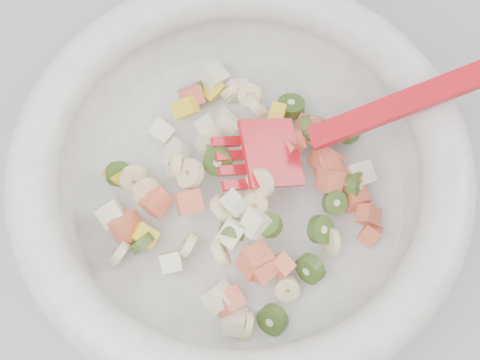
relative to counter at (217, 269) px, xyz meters
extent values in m
cube|color=#97979C|center=(0.00, 0.00, 0.00)|extent=(2.00, 0.60, 0.90)
cylinder|color=white|center=(0.03, -0.05, 0.46)|extent=(0.33, 0.33, 0.02)
torus|color=white|center=(0.03, -0.05, 0.54)|extent=(0.40, 0.40, 0.05)
cylinder|color=#FFF0AA|center=(0.11, -0.01, 0.49)|extent=(0.03, 0.03, 0.02)
cylinder|color=#FFF0AA|center=(-0.01, -0.11, 0.50)|extent=(0.02, 0.03, 0.03)
cylinder|color=#FFF0AA|center=(-0.02, -0.04, 0.51)|extent=(0.03, 0.04, 0.03)
cylinder|color=#FFF0AA|center=(0.04, -0.07, 0.52)|extent=(0.02, 0.04, 0.04)
cylinder|color=#FFF0AA|center=(-0.03, -0.10, 0.49)|extent=(0.03, 0.03, 0.03)
cylinder|color=#FFF0AA|center=(-0.10, -0.09, 0.48)|extent=(0.03, 0.03, 0.04)
cylinder|color=#FFF0AA|center=(0.06, 0.02, 0.50)|extent=(0.02, 0.04, 0.04)
cylinder|color=#FFF0AA|center=(-0.07, -0.02, 0.49)|extent=(0.04, 0.02, 0.04)
cylinder|color=#FFF0AA|center=(0.03, -0.08, 0.51)|extent=(0.03, 0.03, 0.03)
cylinder|color=#FFF0AA|center=(-0.06, -0.04, 0.49)|extent=(0.03, 0.02, 0.03)
cylinder|color=#FFF0AA|center=(0.06, 0.04, 0.49)|extent=(0.03, 0.03, 0.03)
cylinder|color=#FFF0AA|center=(0.05, 0.05, 0.48)|extent=(0.03, 0.03, 0.03)
cylinder|color=#FFF0AA|center=(0.00, -0.08, 0.51)|extent=(0.03, 0.03, 0.03)
cylinder|color=#FFF0AA|center=(0.00, -0.18, 0.48)|extent=(0.02, 0.04, 0.04)
cylinder|color=#FFF0AA|center=(-0.03, -0.02, 0.50)|extent=(0.02, 0.03, 0.03)
cylinder|color=#FFF0AA|center=(0.09, -0.13, 0.49)|extent=(0.02, 0.04, 0.04)
cylinder|color=#FFF0AA|center=(0.01, -0.01, 0.50)|extent=(0.04, 0.03, 0.04)
cylinder|color=#FFF0AA|center=(0.04, -0.16, 0.48)|extent=(0.03, 0.03, 0.03)
cube|color=#E06846|center=(0.08, -0.03, 0.50)|extent=(0.04, 0.03, 0.03)
cube|color=#E06846|center=(0.13, -0.11, 0.48)|extent=(0.03, 0.03, 0.03)
cube|color=#E06846|center=(0.13, -0.07, 0.49)|extent=(0.02, 0.02, 0.02)
cube|color=#E06846|center=(0.11, -0.07, 0.50)|extent=(0.03, 0.03, 0.03)
cube|color=#E06846|center=(-0.08, -0.06, 0.49)|extent=(0.03, 0.04, 0.03)
cube|color=#E06846|center=(0.13, -0.13, 0.48)|extent=(0.03, 0.03, 0.03)
cube|color=#E06846|center=(0.11, -0.02, 0.49)|extent=(0.03, 0.03, 0.03)
cube|color=#E06846|center=(0.04, -0.14, 0.49)|extent=(0.03, 0.02, 0.02)
cube|color=#E06846|center=(0.11, -0.06, 0.49)|extent=(0.03, 0.02, 0.03)
cube|color=#E06846|center=(0.02, -0.13, 0.50)|extent=(0.03, 0.03, 0.03)
cube|color=#E06846|center=(0.01, 0.05, 0.49)|extent=(0.03, 0.03, 0.03)
cube|color=#E06846|center=(0.11, -0.01, 0.49)|extent=(0.03, 0.04, 0.03)
cube|color=#E06846|center=(-0.02, -0.06, 0.51)|extent=(0.02, 0.03, 0.03)
cube|color=#E06846|center=(-0.05, -0.05, 0.49)|extent=(0.03, 0.04, 0.03)
cube|color=#E06846|center=(0.11, -0.05, 0.49)|extent=(0.04, 0.04, 0.04)
cube|color=#E06846|center=(0.13, -0.02, 0.49)|extent=(0.03, 0.03, 0.03)
cube|color=#E06846|center=(0.13, -0.09, 0.48)|extent=(0.03, 0.02, 0.03)
cube|color=#E06846|center=(-0.01, -0.15, 0.49)|extent=(0.03, 0.02, 0.03)
cube|color=#E06846|center=(0.08, -0.03, 0.50)|extent=(0.03, 0.03, 0.03)
cube|color=#E06846|center=(0.02, -0.13, 0.50)|extent=(0.03, 0.03, 0.03)
cylinder|color=#6BA436|center=(0.09, -0.12, 0.49)|extent=(0.03, 0.03, 0.03)
cylinder|color=#6BA436|center=(0.02, -0.18, 0.48)|extent=(0.03, 0.03, 0.04)
cylinder|color=#6BA436|center=(0.01, -0.10, 0.51)|extent=(0.03, 0.03, 0.03)
cylinder|color=#6BA436|center=(-0.07, -0.08, 0.49)|extent=(0.03, 0.02, 0.03)
cylinder|color=#6BA436|center=(0.01, 0.07, 0.48)|extent=(0.04, 0.03, 0.03)
cylinder|color=#6BA436|center=(0.01, -0.03, 0.51)|extent=(0.04, 0.03, 0.03)
cylinder|color=#6BA436|center=(0.11, -0.09, 0.49)|extent=(0.03, 0.03, 0.02)
cylinder|color=#6BA436|center=(0.07, -0.05, 0.50)|extent=(0.03, 0.02, 0.03)
cylinder|color=#6BA436|center=(0.15, -0.02, 0.48)|extent=(0.03, 0.03, 0.03)
cylinder|color=#6BA436|center=(0.07, -0.15, 0.49)|extent=(0.03, 0.04, 0.04)
cylinder|color=#6BA436|center=(0.13, -0.08, 0.49)|extent=(0.03, 0.04, 0.04)
cylinder|color=#6BA436|center=(-0.08, -0.01, 0.48)|extent=(0.03, 0.02, 0.04)
cylinder|color=#6BA436|center=(0.10, 0.02, 0.48)|extent=(0.04, 0.04, 0.02)
cylinder|color=#6BA436|center=(0.04, -0.10, 0.51)|extent=(0.03, 0.03, 0.02)
cylinder|color=#6BA436|center=(0.10, -0.02, 0.50)|extent=(0.02, 0.03, 0.03)
cube|color=beige|center=(0.03, 0.01, 0.50)|extent=(0.03, 0.03, 0.03)
cube|color=beige|center=(0.05, 0.05, 0.48)|extent=(0.03, 0.02, 0.03)
cube|color=beige|center=(-0.10, -0.05, 0.49)|extent=(0.03, 0.03, 0.03)
cube|color=beige|center=(-0.01, -0.17, 0.48)|extent=(0.03, 0.03, 0.03)
cube|color=beige|center=(0.01, -0.10, 0.50)|extent=(0.03, 0.03, 0.03)
cube|color=beige|center=(0.01, 0.00, 0.50)|extent=(0.02, 0.03, 0.03)
cube|color=beige|center=(-0.02, -0.01, 0.49)|extent=(0.03, 0.03, 0.03)
cube|color=beige|center=(-0.02, -0.15, 0.49)|extent=(0.03, 0.03, 0.03)
cube|color=beige|center=(0.03, 0.07, 0.49)|extent=(0.04, 0.03, 0.03)
cube|color=beige|center=(-0.03, 0.02, 0.49)|extent=(0.03, 0.03, 0.02)
cube|color=beige|center=(-0.05, -0.11, 0.49)|extent=(0.02, 0.02, 0.02)
cube|color=beige|center=(0.03, -0.10, 0.51)|extent=(0.03, 0.03, 0.03)
cube|color=beige|center=(0.14, -0.07, 0.48)|extent=(0.03, 0.03, 0.03)
cube|color=beige|center=(0.01, -0.08, 0.52)|extent=(0.03, 0.02, 0.02)
cube|color=yellow|center=(-0.07, -0.08, 0.49)|extent=(0.03, 0.03, 0.02)
cube|color=yellow|center=(0.03, 0.06, 0.48)|extent=(0.03, 0.03, 0.02)
cube|color=yellow|center=(0.08, 0.01, 0.49)|extent=(0.03, 0.03, 0.02)
cube|color=yellow|center=(-0.08, -0.01, 0.48)|extent=(0.03, 0.03, 0.02)
cube|color=yellow|center=(0.00, 0.04, 0.49)|extent=(0.03, 0.02, 0.03)
cube|color=red|center=(0.06, -0.04, 0.52)|extent=(0.06, 0.07, 0.03)
cube|color=red|center=(0.02, -0.02, 0.52)|extent=(0.03, 0.01, 0.02)
cube|color=red|center=(0.02, -0.03, 0.52)|extent=(0.03, 0.01, 0.02)
cube|color=red|center=(0.02, -0.05, 0.52)|extent=(0.03, 0.01, 0.02)
cube|color=red|center=(0.02, -0.06, 0.52)|extent=(0.03, 0.01, 0.02)
cube|color=red|center=(0.19, -0.05, 0.57)|extent=(0.19, 0.03, 0.08)
camera|label=1|loc=(-0.03, -0.26, 1.01)|focal=45.00mm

